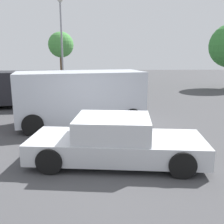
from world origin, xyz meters
name	(u,v)px	position (x,y,z in m)	size (l,w,h in m)	color
ground_plane	(108,161)	(0.00, 0.00, 0.00)	(80.00, 80.00, 0.00)	#424244
sedan_foreground	(116,141)	(0.20, -0.06, 0.56)	(4.68, 2.30, 1.22)	#B7BABF
van_white	(81,96)	(-0.92, 3.71, 1.15)	(5.17, 3.01, 2.13)	#B2B7C1
suv_dark	(14,88)	(-4.70, 7.60, 1.04)	(4.71, 2.34, 1.88)	black
light_post_mid	(61,29)	(-2.85, 13.78, 4.65)	(0.44, 0.44, 6.92)	gray
tree_back_left	(61,45)	(-4.45, 25.48, 3.84)	(3.01, 3.01, 5.39)	brown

